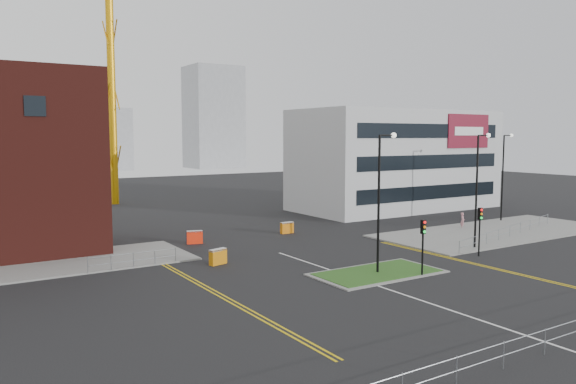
% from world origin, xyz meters
% --- Properties ---
extents(ground, '(200.00, 200.00, 0.00)m').
position_xyz_m(ground, '(0.00, 0.00, 0.00)').
color(ground, black).
rests_on(ground, ground).
extents(pavement_right, '(24.00, 10.00, 0.12)m').
position_xyz_m(pavement_right, '(22.00, 14.00, 0.06)').
color(pavement_right, slate).
rests_on(pavement_right, ground).
extents(island_kerb, '(8.60, 4.60, 0.08)m').
position_xyz_m(island_kerb, '(2.00, 8.00, 0.04)').
color(island_kerb, slate).
rests_on(island_kerb, ground).
extents(grass_island, '(8.00, 4.00, 0.12)m').
position_xyz_m(grass_island, '(2.00, 8.00, 0.06)').
color(grass_island, '#2D551C').
rests_on(grass_island, ground).
extents(office_block, '(25.00, 12.20, 12.00)m').
position_xyz_m(office_block, '(26.01, 31.97, 6.00)').
color(office_block, '#B6B8BB').
rests_on(office_block, ground).
extents(tower_crane, '(51.48, 14.59, 37.99)m').
position_xyz_m(tower_crane, '(3.61, 53.51, 26.23)').
color(tower_crane, orange).
rests_on(tower_crane, ground).
extents(streetlamp_island, '(1.46, 0.36, 9.18)m').
position_xyz_m(streetlamp_island, '(2.22, 8.00, 5.41)').
color(streetlamp_island, black).
rests_on(streetlamp_island, ground).
extents(streetlamp_right_near, '(1.46, 0.36, 9.18)m').
position_xyz_m(streetlamp_right_near, '(14.22, 10.00, 5.41)').
color(streetlamp_right_near, black).
rests_on(streetlamp_right_near, ground).
extents(streetlamp_right_far, '(1.46, 0.36, 9.18)m').
position_xyz_m(streetlamp_right_far, '(28.22, 18.00, 5.41)').
color(streetlamp_right_far, black).
rests_on(streetlamp_right_far, ground).
extents(traffic_light_island, '(0.28, 0.33, 3.65)m').
position_xyz_m(traffic_light_island, '(4.00, 5.98, 2.57)').
color(traffic_light_island, black).
rests_on(traffic_light_island, ground).
extents(traffic_light_right, '(0.28, 0.33, 3.65)m').
position_xyz_m(traffic_light_right, '(12.00, 7.98, 2.57)').
color(traffic_light_right, black).
rests_on(traffic_light_right, ground).
extents(railing_front, '(24.05, 0.05, 1.10)m').
position_xyz_m(railing_front, '(0.00, -6.00, 0.78)').
color(railing_front, gray).
rests_on(railing_front, ground).
extents(railing_left, '(6.05, 0.05, 1.10)m').
position_xyz_m(railing_left, '(-11.00, 18.00, 0.74)').
color(railing_left, gray).
rests_on(railing_left, ground).
extents(railing_right, '(19.05, 5.05, 1.10)m').
position_xyz_m(railing_right, '(20.50, 11.50, 0.78)').
color(railing_right, gray).
rests_on(railing_right, ground).
extents(centre_line, '(0.15, 30.00, 0.01)m').
position_xyz_m(centre_line, '(0.00, 2.00, 0.01)').
color(centre_line, silver).
rests_on(centre_line, ground).
extents(yellow_left_a, '(0.12, 24.00, 0.01)m').
position_xyz_m(yellow_left_a, '(-9.00, 10.00, 0.01)').
color(yellow_left_a, gold).
rests_on(yellow_left_a, ground).
extents(yellow_left_b, '(0.12, 24.00, 0.01)m').
position_xyz_m(yellow_left_b, '(-8.70, 10.00, 0.01)').
color(yellow_left_b, gold).
rests_on(yellow_left_b, ground).
extents(yellow_right_a, '(0.12, 20.00, 0.01)m').
position_xyz_m(yellow_right_a, '(9.50, 6.00, 0.01)').
color(yellow_right_a, gold).
rests_on(yellow_right_a, ground).
extents(yellow_right_b, '(0.12, 20.00, 0.01)m').
position_xyz_m(yellow_right_b, '(9.80, 6.00, 0.01)').
color(yellow_right_b, gold).
rests_on(yellow_right_b, ground).
extents(skyline_b, '(24.00, 12.00, 16.00)m').
position_xyz_m(skyline_b, '(10.00, 130.00, 8.00)').
color(skyline_b, gray).
rests_on(skyline_b, ground).
extents(skyline_c, '(14.00, 12.00, 28.00)m').
position_xyz_m(skyline_c, '(45.00, 125.00, 14.00)').
color(skyline_c, gray).
rests_on(skyline_c, ground).
extents(pedestrian, '(0.69, 0.68, 1.61)m').
position_xyz_m(pedestrian, '(20.71, 16.90, 0.80)').
color(pedestrian, '#C27E87').
rests_on(pedestrian, ground).
extents(barrier_left, '(1.38, 0.78, 1.10)m').
position_xyz_m(barrier_left, '(-5.65, 16.00, 0.60)').
color(barrier_left, orange).
rests_on(barrier_left, ground).
extents(barrier_mid, '(1.36, 0.78, 1.09)m').
position_xyz_m(barrier_mid, '(-4.00, 23.96, 0.59)').
color(barrier_mid, '#FF2B0E').
rests_on(barrier_mid, ground).
extents(barrier_right, '(1.25, 0.43, 1.04)m').
position_xyz_m(barrier_right, '(5.15, 24.00, 0.57)').
color(barrier_right, orange).
rests_on(barrier_right, ground).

